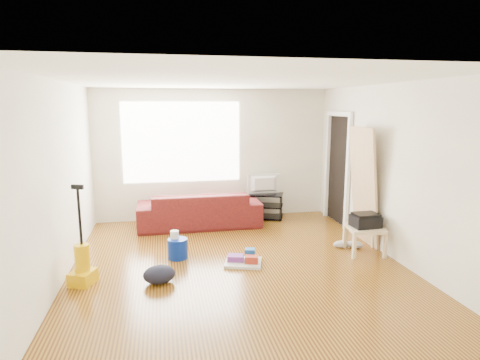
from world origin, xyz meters
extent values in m
cube|color=#41220C|center=(0.00, 0.00, 0.00)|extent=(4.50, 5.00, 0.01)
cube|color=white|center=(0.00, 0.00, 2.50)|extent=(4.50, 5.00, 0.01)
cube|color=beige|center=(0.00, 2.50, 1.25)|extent=(4.50, 0.01, 2.50)
cube|color=beige|center=(0.00, -2.50, 1.25)|extent=(4.50, 0.01, 2.50)
cube|color=beige|center=(-2.25, 0.00, 1.25)|extent=(0.01, 5.00, 2.50)
cube|color=beige|center=(2.25, 0.00, 1.25)|extent=(0.01, 5.00, 2.50)
cube|color=white|center=(-0.60, 2.48, 1.50)|extent=(2.20, 0.01, 1.50)
cube|color=white|center=(2.21, 1.25, 1.00)|extent=(0.06, 0.08, 2.00)
cube|color=white|center=(2.21, 2.15, 1.00)|extent=(0.06, 0.08, 2.00)
cube|color=white|center=(2.21, 1.70, 2.04)|extent=(0.06, 0.98, 0.08)
cube|color=black|center=(2.24, 1.70, 1.00)|extent=(0.01, 0.86, 1.98)
imported|color=#3B0B12|center=(-0.34, 1.95, 0.00)|extent=(2.21, 0.87, 0.65)
cube|color=black|center=(0.96, 2.22, 0.03)|extent=(0.82, 0.64, 0.03)
cube|color=black|center=(0.96, 2.22, 0.26)|extent=(0.82, 0.64, 0.03)
cube|color=black|center=(0.96, 2.22, 0.48)|extent=(0.82, 0.64, 0.03)
cylinder|color=black|center=(0.59, 2.18, 0.25)|extent=(0.02, 0.02, 0.49)
cylinder|color=black|center=(0.71, 2.50, 0.25)|extent=(0.02, 0.02, 0.49)
cylinder|color=black|center=(1.20, 1.94, 0.25)|extent=(0.02, 0.02, 0.49)
cylinder|color=black|center=(1.32, 2.26, 0.25)|extent=(0.02, 0.02, 0.49)
imported|color=black|center=(0.96, 2.22, 0.68)|extent=(0.66, 0.09, 0.38)
cube|color=beige|center=(1.95, 0.08, 0.39)|extent=(0.57, 0.57, 0.05)
cube|color=beige|center=(1.69, -0.11, 0.18)|extent=(0.05, 0.05, 0.36)
cube|color=beige|center=(1.76, 0.34, 0.18)|extent=(0.05, 0.05, 0.36)
cube|color=beige|center=(2.14, -0.17, 0.18)|extent=(0.05, 0.05, 0.36)
cube|color=beige|center=(2.21, 0.28, 0.18)|extent=(0.05, 0.05, 0.36)
cube|color=black|center=(1.95, 0.08, 0.49)|extent=(0.41, 0.32, 0.17)
cube|color=black|center=(1.95, 0.08, 0.60)|extent=(0.37, 0.28, 0.04)
cylinder|color=navy|center=(-0.81, 0.42, 0.00)|extent=(0.31, 0.31, 0.29)
cylinder|color=silver|center=(-0.84, 0.46, 0.20)|extent=(0.12, 0.12, 0.11)
cube|color=silver|center=(0.08, 0.01, 0.02)|extent=(0.59, 0.52, 0.04)
cube|color=maroon|center=(0.18, -0.07, 0.09)|extent=(0.21, 0.17, 0.10)
cube|color=#6C2D87|center=(-0.02, 0.06, 0.08)|extent=(0.26, 0.22, 0.08)
cube|color=#1950A7|center=(0.20, 0.11, 0.11)|extent=(0.17, 0.15, 0.14)
ellipsoid|color=black|center=(-1.07, -0.38, 0.00)|extent=(0.43, 0.36, 0.22)
ellipsoid|color=silver|center=(1.72, 0.37, 0.05)|extent=(0.28, 0.14, 0.11)
ellipsoid|color=silver|center=(1.92, 0.31, 0.05)|extent=(0.29, 0.24, 0.11)
cube|color=#DFA700|center=(-2.00, -0.23, 0.08)|extent=(0.35, 0.37, 0.17)
cylinder|color=#DFA700|center=(-2.00, -0.18, 0.33)|extent=(0.19, 0.19, 0.32)
cylinder|color=black|center=(-2.00, -0.15, 0.84)|extent=(0.03, 0.03, 0.70)
cube|color=black|center=(-2.00, -0.15, 1.22)|extent=(0.15, 0.09, 0.06)
cube|color=tan|center=(2.13, 0.53, 0.00)|extent=(0.23, 0.75, 1.86)
camera|label=1|loc=(-0.98, -5.18, 2.18)|focal=30.00mm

